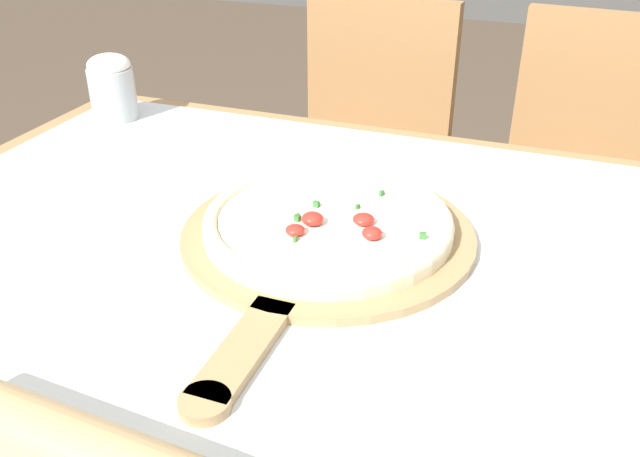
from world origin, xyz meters
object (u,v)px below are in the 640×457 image
(pizza, at_px, (328,221))
(flour_cup, at_px, (112,86))
(chair_left, at_px, (364,158))
(pizza_peel, at_px, (324,240))
(chair_right, at_px, (583,190))

(pizza, xyz_separation_m, flour_cup, (-0.53, 0.28, 0.04))
(flour_cup, bearing_deg, chair_left, 55.64)
(pizza_peel, relative_size, flour_cup, 4.49)
(chair_right, bearing_deg, chair_left, -174.72)
(pizza_peel, height_order, chair_left, chair_left)
(flour_cup, bearing_deg, pizza, -28.37)
(chair_left, height_order, flour_cup, chair_left)
(pizza, xyz_separation_m, chair_left, (-0.19, 0.78, -0.26))
(chair_left, distance_m, flour_cup, 0.67)
(pizza, bearing_deg, flour_cup, 151.63)
(pizza_peel, bearing_deg, chair_left, 103.08)
(chair_left, height_order, chair_right, same)
(pizza_peel, distance_m, chair_left, 0.86)
(chair_left, distance_m, chair_right, 0.52)
(pizza, distance_m, chair_left, 0.85)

